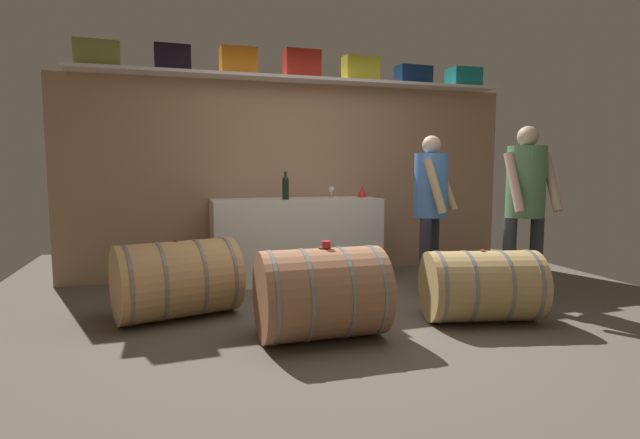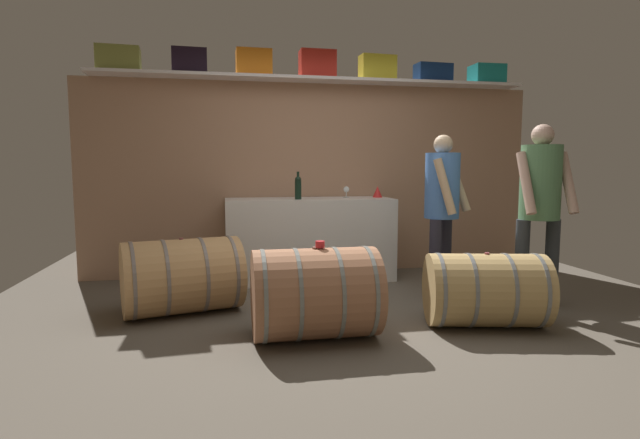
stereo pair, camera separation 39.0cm
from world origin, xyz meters
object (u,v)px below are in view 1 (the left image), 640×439
object	(u,v)px
tasting_cup	(326,244)
winemaker_pouring	(431,197)
toolcase_orange	(238,62)
wine_glass	(331,190)
wine_barrel_near	(321,293)
work_cabinet	(296,239)
toolcase_yellow	(360,69)
wine_bottle_dark	(286,187)
wine_barrel_flank	(482,286)
toolcase_red	(302,65)
toolcase_olive	(97,55)
toolcase_navy	(413,75)
wine_barrel_far	(177,279)
visitor_tasting	(526,195)
toolcase_teal	(463,78)
toolcase_black	(172,59)
red_funnel	(362,192)

from	to	relation	value
tasting_cup	winemaker_pouring	world-z (taller)	winemaker_pouring
toolcase_orange	wine_glass	xyz separation A→B (m)	(1.01, -0.13, -1.38)
toolcase_orange	wine_barrel_near	size ratio (longest dim) A/B	0.43
work_cabinet	toolcase_yellow	bearing A→B (deg)	15.71
toolcase_yellow	wine_bottle_dark	world-z (taller)	toolcase_yellow
toolcase_orange	wine_barrel_flank	distance (m)	3.37
toolcase_red	tasting_cup	distance (m)	2.73
toolcase_olive	toolcase_navy	world-z (taller)	toolcase_olive
wine_barrel_far	visitor_tasting	size ratio (longest dim) A/B	0.67
work_cabinet	wine_bottle_dark	xyz separation A→B (m)	(-0.14, -0.13, 0.58)
toolcase_orange	tasting_cup	size ratio (longest dim) A/B	5.68
wine_glass	tasting_cup	world-z (taller)	wine_glass
wine_glass	winemaker_pouring	distance (m)	1.23
toolcase_red	winemaker_pouring	distance (m)	2.09
toolcase_yellow	tasting_cup	xyz separation A→B (m)	(-1.07, -2.12, -1.67)
wine_barrel_far	visitor_tasting	world-z (taller)	visitor_tasting
wine_glass	winemaker_pouring	size ratio (longest dim) A/B	0.08
wine_bottle_dark	tasting_cup	size ratio (longest dim) A/B	4.41
toolcase_teal	visitor_tasting	size ratio (longest dim) A/B	0.23
toolcase_yellow	toolcase_olive	bearing A→B (deg)	175.98
visitor_tasting	toolcase_teal	bearing A→B (deg)	-101.23
toolcase_olive	winemaker_pouring	size ratio (longest dim) A/B	0.28
toolcase_orange	wine_bottle_dark	world-z (taller)	toolcase_orange
toolcase_orange	work_cabinet	distance (m)	2.00
toolcase_olive	visitor_tasting	xyz separation A→B (m)	(3.74, -1.69, -1.36)
toolcase_red	toolcase_navy	xyz separation A→B (m)	(1.37, 0.00, -0.05)
toolcase_olive	wine_barrel_far	bearing A→B (deg)	-66.53
toolcase_olive	toolcase_navy	xyz separation A→B (m)	(3.46, 0.00, -0.02)
toolcase_black	winemaker_pouring	distance (m)	2.99
toolcase_black	wine_bottle_dark	size ratio (longest dim) A/B	1.22
winemaker_pouring	visitor_tasting	size ratio (longest dim) A/B	0.96
toolcase_olive	tasting_cup	size ratio (longest dim) A/B	6.36
toolcase_yellow	wine_barrel_near	distance (m)	3.13
wine_barrel_flank	tasting_cup	distance (m)	1.37
toolcase_red	wine_glass	world-z (taller)	toolcase_red
red_funnel	toolcase_olive	bearing A→B (deg)	176.31
toolcase_navy	wine_barrel_near	world-z (taller)	toolcase_navy
toolcase_yellow	visitor_tasting	distance (m)	2.38
work_cabinet	red_funnel	world-z (taller)	red_funnel
toolcase_black	toolcase_orange	world-z (taller)	toolcase_orange
toolcase_black	toolcase_orange	distance (m)	0.68
wine_glass	toolcase_orange	bearing A→B (deg)	172.62
toolcase_red	visitor_tasting	xyz separation A→B (m)	(1.65, -1.69, -1.38)
wine_barrel_near	work_cabinet	bearing A→B (deg)	81.53
toolcase_navy	winemaker_pouring	world-z (taller)	toolcase_navy
toolcase_olive	toolcase_teal	world-z (taller)	toolcase_olive
wine_barrel_near	tasting_cup	bearing A→B (deg)	-0.00
toolcase_olive	toolcase_orange	distance (m)	1.39
wine_barrel_near	wine_barrel_far	xyz separation A→B (m)	(-0.99, 0.81, -0.01)
toolcase_olive	toolcase_red	distance (m)	2.09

